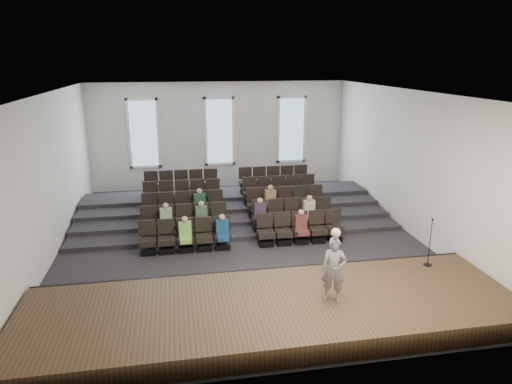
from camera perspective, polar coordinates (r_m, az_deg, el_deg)
ground at (r=15.82m, az=-1.78°, el=-6.03°), size 14.00×14.00×0.00m
ceiling at (r=14.66m, az=-1.96°, el=12.38°), size 12.00×14.00×0.02m
wall_back at (r=21.88m, az=-4.59°, el=7.06°), size 12.00×0.04×5.00m
wall_front at (r=8.51m, az=5.15°, el=-8.20°), size 12.00×0.04×5.00m
wall_left at (r=15.40m, az=-24.62°, el=1.62°), size 0.04×14.00×5.00m
wall_right at (r=16.97m, az=18.71°, el=3.51°), size 0.04×14.00×5.00m
stage at (r=11.22m, az=2.20°, el=-14.66°), size 11.80×3.60×0.50m
stage_lip at (r=12.73m, az=0.46°, el=-10.62°), size 11.80×0.06×0.52m
risers at (r=18.70m, az=-3.23°, el=-1.81°), size 11.80×4.80×0.60m
seating_rows at (r=17.02m, az=-2.57°, el=-1.95°), size 6.80×4.70×1.67m
windows at (r=21.78m, az=-4.58°, el=7.55°), size 8.44×0.10×3.24m
audience at (r=15.82m, az=-2.52°, el=-2.88°), size 5.45×2.64×1.10m
speaker at (r=10.95m, az=9.72°, el=-9.55°), size 0.67×0.56×1.57m
mic_stand at (r=13.55m, az=20.80°, el=-6.96°), size 0.23×0.23×1.37m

